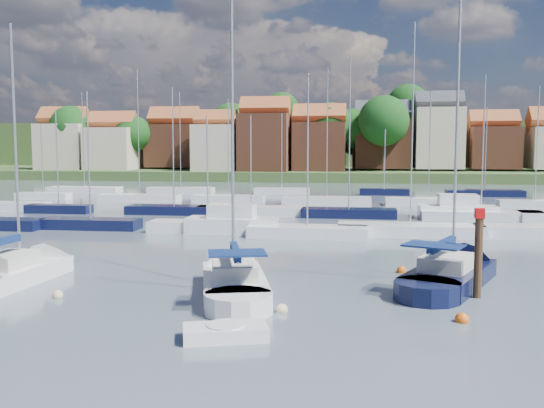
# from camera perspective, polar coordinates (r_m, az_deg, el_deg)

# --- Properties ---
(ground) EXTENTS (260.00, 260.00, 0.00)m
(ground) POSITION_cam_1_polar(r_m,az_deg,el_deg) (66.00, 4.31, -0.33)
(ground) COLOR #44505D
(ground) RESTS_ON ground
(sailboat_left) EXTENTS (3.44, 10.21, 13.72)m
(sailboat_left) POSITION_cam_1_polar(r_m,az_deg,el_deg) (33.63, -22.00, -5.86)
(sailboat_left) COLOR white
(sailboat_left) RESTS_ON ground
(sailboat_centre) EXTENTS (5.40, 10.96, 14.45)m
(sailboat_centre) POSITION_cam_1_polar(r_m,az_deg,el_deg) (29.22, -3.72, -7.16)
(sailboat_centre) COLOR white
(sailboat_centre) RESTS_ON ground
(sailboat_navy) EXTENTS (7.16, 11.34, 15.40)m
(sailboat_navy) POSITION_cam_1_polar(r_m,az_deg,el_deg) (32.10, 16.99, -6.23)
(sailboat_navy) COLOR black
(sailboat_navy) RESTS_ON ground
(tender) EXTENTS (3.22, 2.16, 0.64)m
(tender) POSITION_cam_1_polar(r_m,az_deg,el_deg) (21.75, -4.40, -11.97)
(tender) COLOR white
(tender) RESTS_ON ground
(timber_piling) EXTENTS (0.40, 0.40, 6.27)m
(timber_piling) POSITION_cam_1_polar(r_m,az_deg,el_deg) (28.62, 18.79, -6.40)
(timber_piling) COLOR #4C331E
(timber_piling) RESTS_ON ground
(buoy_c) EXTENTS (0.47, 0.47, 0.47)m
(buoy_c) POSITION_cam_1_polar(r_m,az_deg,el_deg) (29.01, -19.51, -8.29)
(buoy_c) COLOR beige
(buoy_c) RESTS_ON ground
(buoy_d) EXTENTS (0.48, 0.48, 0.48)m
(buoy_d) POSITION_cam_1_polar(r_m,az_deg,el_deg) (25.11, 0.95, -10.13)
(buoy_d) COLOR beige
(buoy_d) RESTS_ON ground
(buoy_e) EXTENTS (0.52, 0.52, 0.52)m
(buoy_e) POSITION_cam_1_polar(r_m,az_deg,el_deg) (33.25, 12.09, -6.33)
(buoy_e) COLOR #D85914
(buoy_e) RESTS_ON ground
(buoy_f) EXTENTS (0.54, 0.54, 0.54)m
(buoy_f) POSITION_cam_1_polar(r_m,az_deg,el_deg) (24.86, 17.43, -10.55)
(buoy_f) COLOR #D85914
(buoy_f) RESTS_ON ground
(marina_field) EXTENTS (79.62, 41.41, 15.93)m
(marina_field) POSITION_cam_1_polar(r_m,az_deg,el_deg) (61.04, 5.80, -0.41)
(marina_field) COLOR white
(marina_field) RESTS_ON ground
(far_shore_town) EXTENTS (212.46, 90.00, 22.27)m
(far_shore_town) POSITION_cam_1_polar(r_m,az_deg,el_deg) (158.20, 7.32, 4.77)
(far_shore_town) COLOR #455A2D
(far_shore_town) RESTS_ON ground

